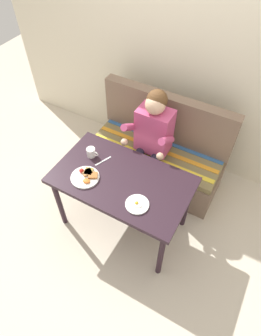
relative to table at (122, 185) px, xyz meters
name	(u,v)px	position (x,y,z in m)	size (l,w,h in m)	color
ground_plane	(124,222)	(0.00, 0.00, -0.65)	(8.00, 8.00, 0.00)	beige
back_wall	(187,52)	(0.00, 1.27, 0.65)	(4.40, 0.10, 2.60)	beige
table	(122,185)	(0.00, 0.00, 0.00)	(1.20, 0.70, 0.73)	black
couch	(157,155)	(0.00, 0.76, -0.32)	(1.44, 0.56, 1.00)	#765E4C
person	(151,136)	(-0.02, 0.59, 0.09)	(0.45, 0.61, 1.21)	#BF4674
plate_breakfast	(86,176)	(-0.28, -0.14, 0.10)	(0.25, 0.25, 0.05)	white
plate_eggs	(137,204)	(0.24, -0.17, 0.09)	(0.19, 0.19, 0.04)	white
coffee_mug	(91,152)	(-0.38, 0.10, 0.13)	(0.12, 0.08, 0.09)	white
fork	(103,161)	(-0.25, 0.09, 0.08)	(0.01, 0.17, 0.01)	silver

